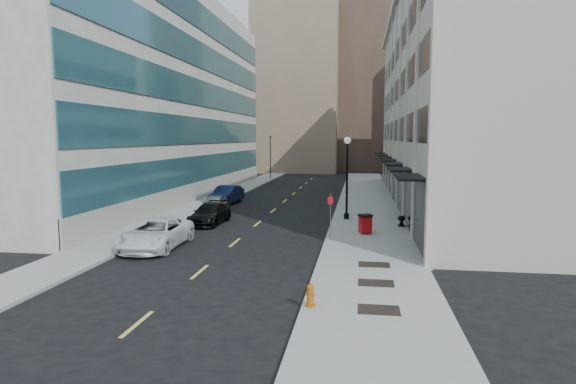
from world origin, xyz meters
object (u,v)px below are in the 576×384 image
(fire_hydrant, at_px, (310,295))
(car_black_pickup, at_px, (210,214))
(urn_planter, at_px, (401,220))
(trash_bin, at_px, (365,223))
(car_blue_sedan, at_px, (226,195))
(sign_post, at_px, (330,211))
(car_silver_sedan, at_px, (214,204))
(traffic_signal, at_px, (270,139))
(car_white_van, at_px, (156,234))
(lamppost, at_px, (347,170))

(fire_hydrant, bearing_deg, car_black_pickup, 133.34)
(urn_planter, bearing_deg, fire_hydrant, -105.34)
(fire_hydrant, distance_m, trash_bin, 13.07)
(car_blue_sedan, height_order, sign_post, sign_post)
(car_black_pickup, height_order, car_silver_sedan, same)
(traffic_signal, bearing_deg, fire_hydrant, -77.81)
(car_black_pickup, xyz_separation_m, trash_bin, (10.45, -2.55, 0.08))
(car_white_van, xyz_separation_m, urn_planter, (13.38, 7.68, -0.21))
(car_silver_sedan, distance_m, car_blue_sedan, 4.99)
(car_black_pickup, bearing_deg, traffic_signal, 95.66)
(lamppost, bearing_deg, trash_bin, -76.07)
(traffic_signal, xyz_separation_m, lamppost, (11.50, -32.00, -2.10))
(traffic_signal, relative_size, lamppost, 1.18)
(car_black_pickup, relative_size, car_blue_sedan, 0.98)
(sign_post, bearing_deg, urn_planter, 25.11)
(lamppost, relative_size, sign_post, 2.23)
(car_blue_sedan, height_order, trash_bin, car_blue_sedan)
(traffic_signal, bearing_deg, car_black_pickup, -86.19)
(sign_post, bearing_deg, lamppost, 60.41)
(fire_hydrant, height_order, urn_planter, fire_hydrant)
(traffic_signal, bearing_deg, urn_planter, -66.25)
(urn_planter, bearing_deg, car_white_van, -150.16)
(trash_bin, bearing_deg, sign_post, -152.49)
(fire_hydrant, xyz_separation_m, trash_bin, (1.95, 12.93, 0.22))
(sign_post, distance_m, urn_planter, 6.71)
(car_black_pickup, distance_m, trash_bin, 10.76)
(car_black_pickup, bearing_deg, car_blue_sedan, 101.17)
(car_silver_sedan, bearing_deg, traffic_signal, 87.18)
(sign_post, bearing_deg, car_blue_sedan, 100.62)
(car_blue_sedan, relative_size, urn_planter, 6.98)
(car_blue_sedan, height_order, lamppost, lamppost)
(lamppost, bearing_deg, car_black_pickup, -164.66)
(traffic_signal, xyz_separation_m, fire_hydrant, (10.80, -50.00, -5.16))
(sign_post, bearing_deg, car_black_pickup, 126.39)
(fire_hydrant, relative_size, lamppost, 0.14)
(lamppost, xyz_separation_m, sign_post, (-0.70, -7.32, -1.78))
(car_white_van, height_order, urn_planter, car_white_van)
(car_white_van, height_order, car_black_pickup, car_white_van)
(traffic_signal, xyz_separation_m, car_white_van, (1.72, -42.00, -4.93))
(traffic_signal, relative_size, trash_bin, 6.01)
(car_white_van, distance_m, car_silver_sedan, 12.26)
(traffic_signal, relative_size, car_blue_sedan, 1.43)
(fire_hydrant, distance_m, lamppost, 18.27)
(car_white_van, xyz_separation_m, trash_bin, (11.03, 4.92, -0.01))
(car_blue_sedan, relative_size, trash_bin, 4.20)
(car_blue_sedan, distance_m, urn_planter, 17.28)
(car_white_van, height_order, car_blue_sedan, car_blue_sedan)
(traffic_signal, bearing_deg, car_white_van, -87.65)
(car_blue_sedan, bearing_deg, sign_post, -49.50)
(car_white_van, xyz_separation_m, car_black_pickup, (0.58, 7.48, -0.09))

